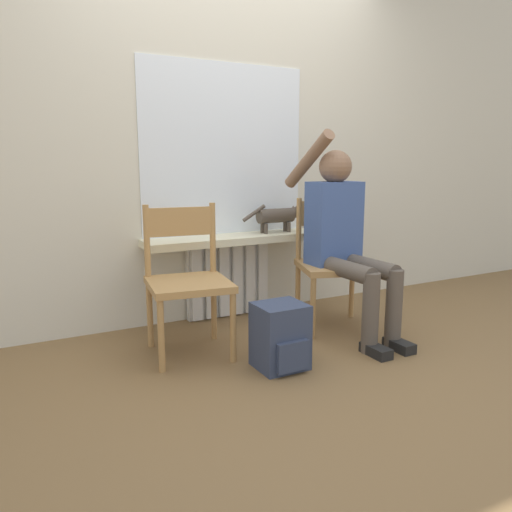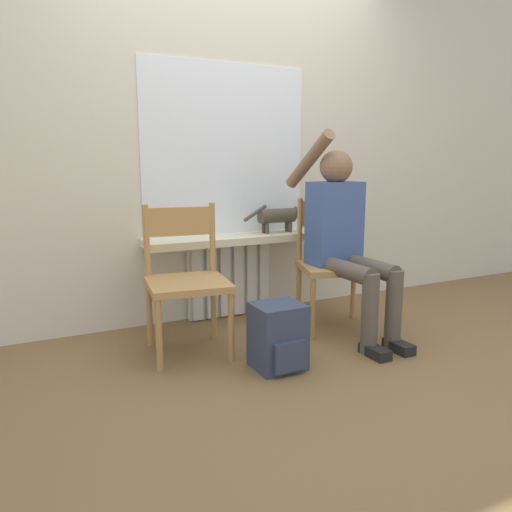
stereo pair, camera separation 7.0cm
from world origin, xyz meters
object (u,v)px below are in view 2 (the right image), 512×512
object	(u,v)px
person	(344,233)
cat	(279,216)
chair_right	(333,262)
backpack	(278,337)
chair_left	(186,278)

from	to	relation	value
person	cat	world-z (taller)	person
person	chair_right	bearing A→B (deg)	83.91
person	backpack	distance (m)	0.89
cat	backpack	size ratio (longest dim) A/B	1.31
chair_left	person	xyz separation A→B (m)	(1.03, -0.13, 0.21)
backpack	person	bearing A→B (deg)	26.23
chair_left	person	size ratio (longest dim) A/B	0.66
chair_left	cat	bearing A→B (deg)	34.24
chair_left	chair_right	bearing A→B (deg)	7.63
person	backpack	size ratio (longest dim) A/B	3.66
chair_right	person	bearing A→B (deg)	-77.13
chair_left	cat	size ratio (longest dim) A/B	1.85
backpack	cat	bearing A→B (deg)	60.54
chair_right	backpack	world-z (taller)	chair_right
chair_left	person	world-z (taller)	person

